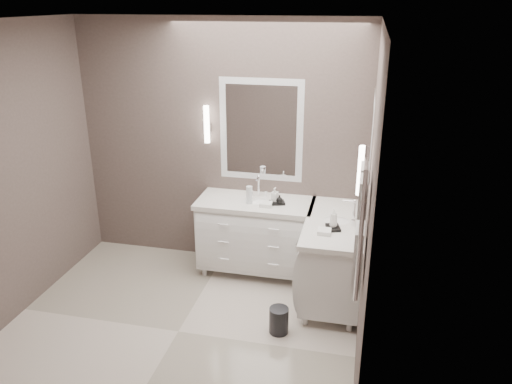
% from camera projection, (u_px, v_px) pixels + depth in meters
% --- Properties ---
extents(floor, '(3.20, 3.00, 0.01)m').
position_uv_depth(floor, '(178.00, 332.00, 4.58)').
color(floor, beige).
rests_on(floor, ground).
extents(ceiling, '(3.20, 3.00, 0.01)m').
position_uv_depth(ceiling, '(157.00, 21.00, 3.60)').
color(ceiling, white).
rests_on(ceiling, wall_back).
extents(wall_back, '(3.20, 0.01, 2.70)m').
position_uv_depth(wall_back, '(221.00, 146.00, 5.46)').
color(wall_back, '#544743').
rests_on(wall_back, floor).
extents(wall_front, '(3.20, 0.01, 2.70)m').
position_uv_depth(wall_front, '(65.00, 293.00, 2.72)').
color(wall_front, '#544743').
rests_on(wall_front, floor).
extents(wall_right, '(0.01, 3.00, 2.70)m').
position_uv_depth(wall_right, '(369.00, 212.00, 3.76)').
color(wall_right, '#544743').
rests_on(wall_right, floor).
extents(vanity_back, '(1.24, 0.59, 0.97)m').
position_uv_depth(vanity_back, '(256.00, 232.00, 5.42)').
color(vanity_back, white).
rests_on(vanity_back, floor).
extents(vanity_right, '(0.59, 1.24, 0.97)m').
position_uv_depth(vanity_right, '(334.00, 254.00, 4.95)').
color(vanity_right, white).
rests_on(vanity_right, floor).
extents(mirror_back, '(0.90, 0.02, 1.10)m').
position_uv_depth(mirror_back, '(261.00, 130.00, 5.28)').
color(mirror_back, white).
rests_on(mirror_back, wall_back).
extents(mirror_right, '(0.02, 0.90, 1.10)m').
position_uv_depth(mirror_right, '(370.00, 156.00, 4.42)').
color(mirror_right, white).
rests_on(mirror_right, wall_right).
extents(sconce_back, '(0.06, 0.06, 0.40)m').
position_uv_depth(sconce_back, '(207.00, 125.00, 5.32)').
color(sconce_back, white).
rests_on(sconce_back, wall_back).
extents(sconce_right, '(0.06, 0.06, 0.40)m').
position_uv_depth(sconce_right, '(361.00, 172.00, 3.89)').
color(sconce_right, white).
rests_on(sconce_right, wall_right).
extents(towel_bar_corner, '(0.03, 0.22, 0.30)m').
position_uv_depth(towel_bar_corner, '(362.00, 181.00, 5.10)').
color(towel_bar_corner, white).
rests_on(towel_bar_corner, wall_right).
extents(towel_ladder, '(0.06, 0.58, 0.90)m').
position_uv_depth(towel_ladder, '(360.00, 229.00, 3.39)').
color(towel_ladder, white).
rests_on(towel_ladder, wall_right).
extents(waste_bin, '(0.21, 0.21, 0.25)m').
position_uv_depth(waste_bin, '(279.00, 320.00, 4.53)').
color(waste_bin, black).
rests_on(waste_bin, floor).
extents(amenity_tray_back, '(0.19, 0.16, 0.02)m').
position_uv_depth(amenity_tray_back, '(277.00, 203.00, 5.21)').
color(amenity_tray_back, black).
rests_on(amenity_tray_back, vanity_back).
extents(amenity_tray_right, '(0.16, 0.19, 0.02)m').
position_uv_depth(amenity_tray_right, '(333.00, 228.00, 4.64)').
color(amenity_tray_right, black).
rests_on(amenity_tray_right, vanity_right).
extents(water_bottle, '(0.07, 0.07, 0.19)m').
position_uv_depth(water_bottle, '(249.00, 195.00, 5.19)').
color(water_bottle, silver).
rests_on(water_bottle, vanity_back).
extents(soap_bottle_a, '(0.08, 0.08, 0.14)m').
position_uv_depth(soap_bottle_a, '(275.00, 194.00, 5.21)').
color(soap_bottle_a, white).
rests_on(soap_bottle_a, amenity_tray_back).
extents(soap_bottle_b, '(0.08, 0.08, 0.09)m').
position_uv_depth(soap_bottle_b, '(280.00, 199.00, 5.16)').
color(soap_bottle_b, black).
rests_on(soap_bottle_b, amenity_tray_back).
extents(soap_bottle_c, '(0.08, 0.08, 0.18)m').
position_uv_depth(soap_bottle_c, '(334.00, 217.00, 4.60)').
color(soap_bottle_c, white).
rests_on(soap_bottle_c, amenity_tray_right).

